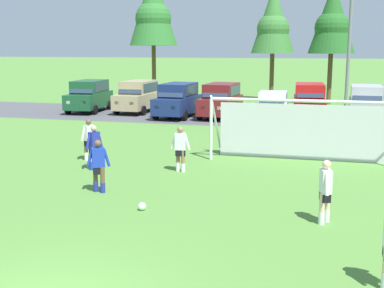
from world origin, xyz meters
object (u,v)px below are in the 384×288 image
(parked_car_slot_center_left, at_px, (178,100))
(parked_car_slot_left, at_px, (138,96))
(player_striker_near, at_px, (325,192))
(soccer_ball, at_px, (142,206))
(player_winger_left, at_px, (180,149))
(player_winger_right, at_px, (94,148))
(soccer_goal, at_px, (307,128))
(player_defender_far, at_px, (99,166))
(player_trailing_back, at_px, (89,140))
(parked_car_slot_far_left, at_px, (89,96))
(parked_car_slot_center, at_px, (221,100))
(parked_car_slot_center_right, at_px, (273,105))
(street_lamp, at_px, (352,55))
(parked_car_slot_right, at_px, (309,100))
(parked_car_slot_far_right, at_px, (366,103))

(parked_car_slot_center_left, bearing_deg, parked_car_slot_left, 153.14)
(player_striker_near, bearing_deg, soccer_ball, -177.17)
(player_winger_left, distance_m, player_winger_right, 3.14)
(soccer_goal, bearing_deg, player_defender_far, -133.73)
(player_winger_right, xyz_separation_m, player_trailing_back, (-0.91, 1.41, 0.00))
(player_trailing_back, relative_size, parked_car_slot_left, 0.35)
(parked_car_slot_far_left, bearing_deg, parked_car_slot_center, -3.66)
(parked_car_slot_center_left, bearing_deg, soccer_ball, -76.35)
(player_defender_far, xyz_separation_m, parked_car_slot_center, (0.12, 17.71, 0.29))
(soccer_goal, bearing_deg, parked_car_slot_center_right, 102.53)
(player_winger_left, height_order, street_lamp, street_lamp)
(player_winger_left, xyz_separation_m, player_trailing_back, (-4.00, 0.86, 0.00))
(parked_car_slot_right, bearing_deg, parked_car_slot_far_left, -177.12)
(parked_car_slot_far_right, bearing_deg, parked_car_slot_center_left, -175.06)
(soccer_ball, xyz_separation_m, parked_car_slot_far_right, (6.99, 19.51, 1.00))
(soccer_ball, height_order, parked_car_slot_left, parked_car_slot_left)
(player_winger_left, xyz_separation_m, player_winger_right, (-3.09, -0.55, 0.00))
(player_winger_right, distance_m, parked_car_slot_center, 15.14)
(player_trailing_back, height_order, parked_car_slot_far_right, parked_car_slot_far_right)
(player_striker_near, height_order, parked_car_slot_center, parked_car_slot_center)
(player_defender_far, bearing_deg, player_trailing_back, 119.82)
(player_winger_right, xyz_separation_m, parked_car_slot_left, (-4.53, 16.23, 0.29))
(parked_car_slot_far_left, bearing_deg, player_winger_left, -53.89)
(parked_car_slot_center, height_order, parked_car_slot_right, same)
(soccer_ball, xyz_separation_m, street_lamp, (5.88, 15.48, 3.92))
(parked_car_slot_left, bearing_deg, player_trailing_back, -76.27)
(street_lamp, bearing_deg, parked_car_slot_far_right, 74.60)
(player_winger_left, relative_size, parked_car_slot_center_right, 0.38)
(soccer_goal, relative_size, parked_car_slot_center_right, 1.74)
(parked_car_slot_center, bearing_deg, player_winger_left, -83.87)
(player_winger_left, relative_size, parked_car_slot_far_right, 0.35)
(soccer_ball, relative_size, parked_car_slot_right, 0.05)
(soccer_ball, distance_m, parked_car_slot_center_right, 19.11)
(parked_car_slot_center_right, xyz_separation_m, parked_car_slot_right, (2.16, 1.37, 0.24))
(parked_car_slot_far_left, bearing_deg, parked_car_slot_far_right, -0.43)
(player_winger_right, height_order, parked_car_slot_center_left, parked_car_slot_center_left)
(soccer_goal, xyz_separation_m, parked_car_slot_center_left, (-8.54, 10.97, -0.18))
(player_defender_far, xyz_separation_m, parked_car_slot_center_left, (-2.59, 17.18, 0.29))
(player_striker_near, height_order, parked_car_slot_far_right, parked_car_slot_far_right)
(player_winger_right, bearing_deg, parked_car_slot_center, 84.19)
(parked_car_slot_left, xyz_separation_m, parked_car_slot_center_right, (9.34, -1.18, -0.24))
(parked_car_slot_far_right, bearing_deg, player_winger_right, -123.58)
(player_winger_right, distance_m, street_lamp, 15.06)
(player_defender_far, height_order, player_winger_left, same)
(player_winger_left, distance_m, parked_car_slot_far_left, 18.72)
(player_winger_right, bearing_deg, parked_car_slot_center_right, 72.29)
(player_defender_far, xyz_separation_m, player_winger_right, (-1.42, 2.64, 0.00))
(player_trailing_back, bearing_deg, parked_car_slot_left, 103.73)
(street_lamp, bearing_deg, player_striker_near, -93.94)
(parked_car_slot_center_left, bearing_deg, player_striker_near, -62.97)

